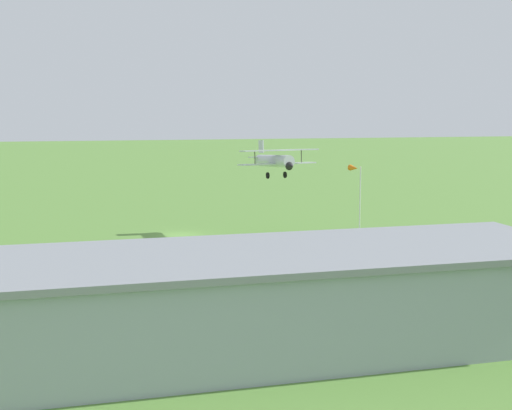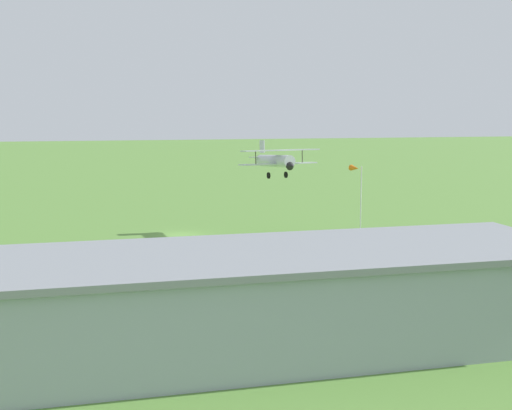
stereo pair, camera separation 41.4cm
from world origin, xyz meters
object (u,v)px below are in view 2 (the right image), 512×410
windsock (356,174)px  person_walking_on_apron (494,284)px  hangar (219,303)px  biplane (276,160)px

windsock → person_walking_on_apron: bearing=92.8°
hangar → person_walking_on_apron: bearing=-160.8°
hangar → person_walking_on_apron: (-20.14, -7.01, -1.80)m
hangar → biplane: bearing=-108.9°
hangar → windsock: windsock is taller
hangar → biplane: biplane is taller
biplane → person_walking_on_apron: size_ratio=4.62×
biplane → person_walking_on_apron: (-8.64, 26.68, -6.62)m
hangar → biplane: (-11.50, -33.69, 4.82)m
person_walking_on_apron → windsock: bearing=-87.2°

